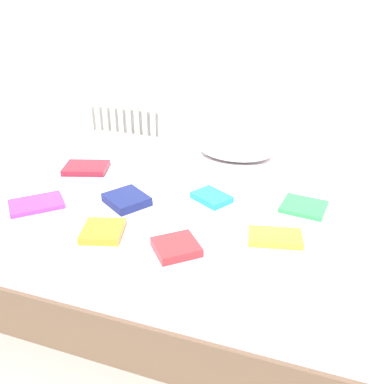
{
  "coord_description": "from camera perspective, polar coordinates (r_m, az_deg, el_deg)",
  "views": [
    {
      "loc": [
        0.66,
        -1.85,
        1.51
      ],
      "look_at": [
        0.0,
        0.05,
        0.48
      ],
      "focal_mm": 39.63,
      "sensor_mm": 36.0,
      "label": 1
    }
  ],
  "objects": [
    {
      "name": "ground_plane",
      "position": [
        2.48,
        -0.39,
        -10.43
      ],
      "size": [
        8.0,
        8.0,
        0.0
      ],
      "primitive_type": "plane",
      "color": "#9E998E"
    },
    {
      "name": "bed",
      "position": [
        2.34,
        -0.4,
        -5.62
      ],
      "size": [
        2.0,
        1.5,
        0.5
      ],
      "color": "brown",
      "rests_on": "ground"
    },
    {
      "name": "radiator",
      "position": [
        3.68,
        -9.45,
        8.2
      ],
      "size": [
        0.63,
        0.04,
        0.51
      ],
      "color": "white",
      "rests_on": "ground"
    },
    {
      "name": "pillow",
      "position": [
        2.64,
        5.91,
        5.73
      ],
      "size": [
        0.46,
        0.32,
        0.11
      ],
      "primitive_type": "ellipsoid",
      "color": "white",
      "rests_on": "bed"
    },
    {
      "name": "textbook_red",
      "position": [
        1.75,
        -2.15,
        -7.41
      ],
      "size": [
        0.24,
        0.24,
        0.04
      ],
      "primitive_type": "cube",
      "rotation": [
        0.0,
        0.0,
        0.71
      ],
      "color": "red",
      "rests_on": "bed"
    },
    {
      "name": "textbook_green",
      "position": [
        2.13,
        14.8,
        -1.92
      ],
      "size": [
        0.23,
        0.21,
        0.02
      ],
      "primitive_type": "cube",
      "rotation": [
        0.0,
        0.0,
        -0.12
      ],
      "color": "green",
      "rests_on": "bed"
    },
    {
      "name": "textbook_teal",
      "position": [
        2.13,
        2.65,
        -0.73
      ],
      "size": [
        0.23,
        0.21,
        0.03
      ],
      "primitive_type": "cube",
      "rotation": [
        0.0,
        0.0,
        -0.53
      ],
      "color": "teal",
      "rests_on": "bed"
    },
    {
      "name": "textbook_purple",
      "position": [
        2.21,
        -20.24,
        -1.53
      ],
      "size": [
        0.3,
        0.29,
        0.02
      ],
      "primitive_type": "cube",
      "rotation": [
        0.0,
        0.0,
        0.76
      ],
      "color": "purple",
      "rests_on": "bed"
    },
    {
      "name": "textbook_navy",
      "position": [
        2.12,
        -8.79,
        -1.01
      ],
      "size": [
        0.26,
        0.26,
        0.04
      ],
      "primitive_type": "cube",
      "rotation": [
        0.0,
        0.0,
        -0.57
      ],
      "color": "navy",
      "rests_on": "bed"
    },
    {
      "name": "textbook_white",
      "position": [
        2.45,
        -5.19,
        3.31
      ],
      "size": [
        0.26,
        0.21,
        0.05
      ],
      "primitive_type": "cube",
      "rotation": [
        0.0,
        0.0,
        -0.25
      ],
      "color": "white",
      "rests_on": "bed"
    },
    {
      "name": "textbook_maroon",
      "position": [
        2.53,
        -14.05,
        3.15
      ],
      "size": [
        0.29,
        0.24,
        0.03
      ],
      "primitive_type": "cube",
      "rotation": [
        0.0,
        0.0,
        0.3
      ],
      "color": "maroon",
      "rests_on": "bed"
    },
    {
      "name": "textbook_yellow",
      "position": [
        1.85,
        11.12,
        -6.01
      ],
      "size": [
        0.25,
        0.17,
        0.03
      ],
      "primitive_type": "cube",
      "rotation": [
        0.0,
        0.0,
        0.21
      ],
      "color": "yellow",
      "rests_on": "bed"
    },
    {
      "name": "textbook_orange",
      "position": [
        1.89,
        -11.9,
        -5.19
      ],
      "size": [
        0.22,
        0.22,
        0.03
      ],
      "primitive_type": "cube",
      "rotation": [
        0.0,
        0.0,
        0.28
      ],
      "color": "orange",
      "rests_on": "bed"
    }
  ]
}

